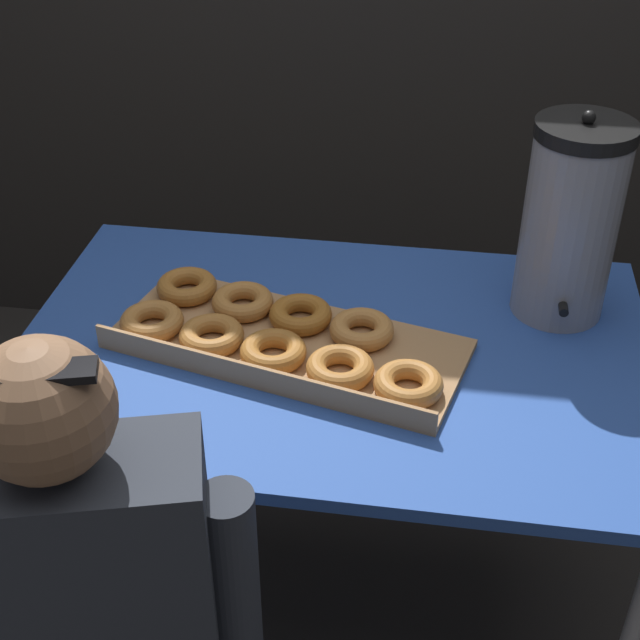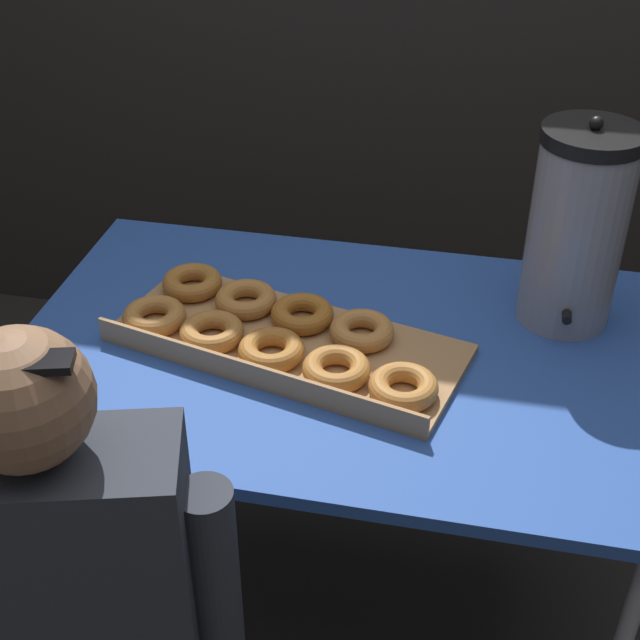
# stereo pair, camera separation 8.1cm
# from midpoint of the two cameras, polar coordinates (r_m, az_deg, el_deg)

# --- Properties ---
(ground_plane) EXTENTS (12.00, 12.00, 0.00)m
(ground_plane) POSITION_cam_midpoint_polar(r_m,az_deg,el_deg) (2.32, 1.72, -17.29)
(ground_plane) COLOR #2D2B28
(folding_table) EXTENTS (1.26, 0.84, 0.77)m
(folding_table) POSITION_cam_midpoint_polar(r_m,az_deg,el_deg) (1.81, 2.11, -2.99)
(folding_table) COLOR #2D56B2
(folding_table) RESTS_ON ground
(donut_box) EXTENTS (0.75, 0.45, 0.05)m
(donut_box) POSITION_cam_midpoint_polar(r_m,az_deg,el_deg) (1.76, -1.41, -0.99)
(donut_box) COLOR tan
(donut_box) RESTS_ON folding_table
(coffee_urn) EXTENTS (0.19, 0.22, 0.44)m
(coffee_urn) POSITION_cam_midpoint_polar(r_m,az_deg,el_deg) (1.84, 17.34, 5.61)
(coffee_urn) COLOR #939399
(coffee_urn) RESTS_ON folding_table
(cell_phone) EXTENTS (0.14, 0.16, 0.01)m
(cell_phone) POSITION_cam_midpoint_polar(r_m,az_deg,el_deg) (1.69, -17.60, -5.51)
(cell_phone) COLOR black
(cell_phone) RESTS_ON folding_table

